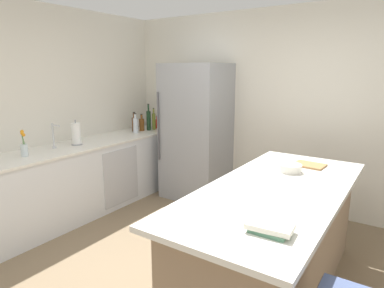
# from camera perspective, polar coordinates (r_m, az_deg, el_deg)

# --- Properties ---
(wall_rear) EXTENTS (6.00, 0.10, 2.60)m
(wall_rear) POSITION_cam_1_polar(r_m,az_deg,el_deg) (4.54, 16.05, 5.53)
(wall_rear) COLOR silver
(wall_rear) RESTS_ON ground_plane
(wall_left) EXTENTS (0.10, 6.00, 2.60)m
(wall_left) POSITION_cam_1_polar(r_m,az_deg,el_deg) (4.38, -27.89, 4.32)
(wall_left) COLOR silver
(wall_left) RESTS_ON ground_plane
(counter_run_left) EXTENTS (0.69, 3.17, 0.91)m
(counter_run_left) POSITION_cam_1_polar(r_m,az_deg,el_deg) (4.52, -18.56, -5.68)
(counter_run_left) COLOR silver
(counter_run_left) RESTS_ON ground_plane
(kitchen_island) EXTENTS (0.98, 2.27, 0.91)m
(kitchen_island) POSITION_cam_1_polar(r_m,az_deg,el_deg) (2.91, 13.73, -15.57)
(kitchen_island) COLOR #8E755B
(kitchen_island) RESTS_ON ground_plane
(refrigerator) EXTENTS (0.85, 0.73, 1.91)m
(refrigerator) POSITION_cam_1_polar(r_m,az_deg,el_deg) (4.73, 0.70, 2.05)
(refrigerator) COLOR #93969B
(refrigerator) RESTS_ON ground_plane
(sink_faucet) EXTENTS (0.15, 0.05, 0.30)m
(sink_faucet) POSITION_cam_1_polar(r_m,az_deg,el_deg) (4.25, -22.60, 1.36)
(sink_faucet) COLOR silver
(sink_faucet) RESTS_ON counter_run_left
(flower_vase) EXTENTS (0.07, 0.07, 0.29)m
(flower_vase) POSITION_cam_1_polar(r_m,az_deg,el_deg) (4.00, -26.85, -0.52)
(flower_vase) COLOR silver
(flower_vase) RESTS_ON counter_run_left
(paper_towel_roll) EXTENTS (0.14, 0.14, 0.31)m
(paper_towel_roll) POSITION_cam_1_polar(r_m,az_deg,el_deg) (4.37, -19.23, 1.61)
(paper_towel_roll) COLOR gray
(paper_towel_roll) RESTS_ON counter_run_left
(hot_sauce_bottle) EXTENTS (0.05, 0.05, 0.20)m
(hot_sauce_bottle) POSITION_cam_1_polar(r_m,az_deg,el_deg) (5.35, -6.00, 3.55)
(hot_sauce_bottle) COLOR red
(hot_sauce_bottle) RESTS_ON counter_run_left
(olive_oil_bottle) EXTENTS (0.06, 0.06, 0.34)m
(olive_oil_bottle) POSITION_cam_1_polar(r_m,az_deg,el_deg) (5.24, -6.56, 3.98)
(olive_oil_bottle) COLOR olive
(olive_oil_bottle) RESTS_ON counter_run_left
(wine_bottle) EXTENTS (0.07, 0.07, 0.41)m
(wine_bottle) POSITION_cam_1_polar(r_m,az_deg,el_deg) (5.19, -7.44, 4.11)
(wine_bottle) COLOR #19381E
(wine_bottle) RESTS_ON counter_run_left
(whiskey_bottle) EXTENTS (0.08, 0.08, 0.26)m
(whiskey_bottle) POSITION_cam_1_polar(r_m,az_deg,el_deg) (5.16, -8.61, 3.37)
(whiskey_bottle) COLOR brown
(whiskey_bottle) RESTS_ON counter_run_left
(syrup_bottle) EXTENTS (0.07, 0.07, 0.29)m
(syrup_bottle) POSITION_cam_1_polar(r_m,az_deg,el_deg) (5.13, -9.87, 3.45)
(syrup_bottle) COLOR #5B3319
(syrup_bottle) RESTS_ON counter_run_left
(soda_bottle) EXTENTS (0.07, 0.07, 0.29)m
(soda_bottle) POSITION_cam_1_polar(r_m,az_deg,el_deg) (4.99, -9.66, 3.27)
(soda_bottle) COLOR silver
(soda_bottle) RESTS_ON counter_run_left
(cookbook_stack) EXTENTS (0.27, 0.17, 0.06)m
(cookbook_stack) POSITION_cam_1_polar(r_m,az_deg,el_deg) (2.01, 13.19, -13.82)
(cookbook_stack) COLOR #4C7F60
(cookbook_stack) RESTS_ON kitchen_island
(mixing_bowl) EXTENTS (0.20, 0.20, 0.07)m
(mixing_bowl) POSITION_cam_1_polar(r_m,az_deg,el_deg) (3.17, 16.51, -3.97)
(mixing_bowl) COLOR silver
(mixing_bowl) RESTS_ON kitchen_island
(cutting_board) EXTENTS (0.30, 0.24, 0.02)m
(cutting_board) POSITION_cam_1_polar(r_m,az_deg,el_deg) (3.43, 19.46, -3.41)
(cutting_board) COLOR #9E7042
(cutting_board) RESTS_ON kitchen_island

